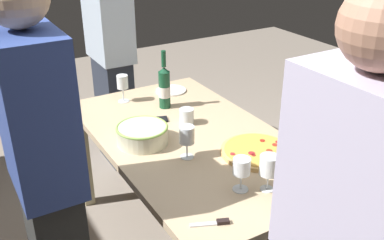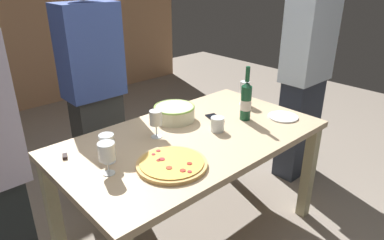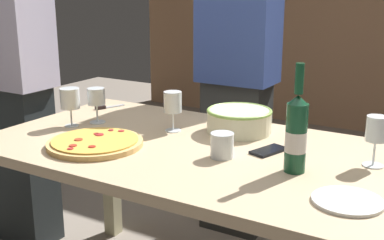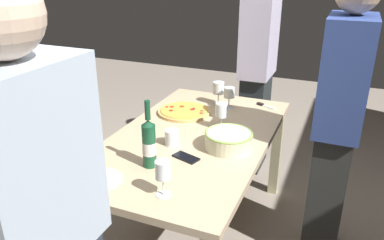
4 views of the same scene
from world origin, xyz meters
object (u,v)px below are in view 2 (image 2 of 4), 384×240
object	(u,v)px
person_host	(305,77)
person_guest_left	(94,91)
wine_glass_far_right	(107,142)
side_plate	(283,117)
wine_bottle	(246,101)
wine_glass_near_pizza	(156,119)
wine_glass_far_left	(107,153)
wine_glass_by_bottle	(245,89)
cell_phone	(215,118)
serving_bowl	(174,112)
pizza_knife	(65,154)
dining_table	(192,149)
pizza	(172,164)
cup_amber	(217,124)

from	to	relation	value
person_host	person_guest_left	xyz separation A→B (m)	(-1.41, 0.82, -0.00)
wine_glass_far_right	side_plate	size ratio (longest dim) A/B	0.77
wine_bottle	person_guest_left	size ratio (longest dim) A/B	0.21
wine_glass_near_pizza	wine_glass_far_left	distance (m)	0.45
wine_glass_by_bottle	cell_phone	size ratio (longest dim) A/B	1.20
wine_bottle	wine_glass_far_left	world-z (taller)	wine_bottle
wine_glass_by_bottle	person_host	size ratio (longest dim) A/B	0.10
serving_bowl	pizza_knife	size ratio (longest dim) A/B	1.80
wine_glass_far_left	pizza_knife	xyz separation A→B (m)	(-0.08, 0.32, -0.11)
pizza_knife	wine_glass_far_right	bearing A→B (deg)	-57.92
dining_table	wine_bottle	distance (m)	0.48
side_plate	wine_glass_near_pizza	bearing A→B (deg)	157.15
wine_glass_by_bottle	person_guest_left	bearing A→B (deg)	141.13
wine_glass_far_right	wine_bottle	bearing A→B (deg)	-7.31
dining_table	serving_bowl	xyz separation A→B (m)	(0.07, 0.25, 0.15)
wine_glass_near_pizza	person_host	xyz separation A→B (m)	(1.38, -0.14, 0.01)
wine_glass_near_pizza	wine_glass_far_right	size ratio (longest dim) A/B	1.08
wine_glass_far_left	cell_phone	xyz separation A→B (m)	(0.86, 0.12, -0.11)
serving_bowl	wine_bottle	bearing A→B (deg)	-41.62
pizza	cup_amber	world-z (taller)	cup_amber
wine_glass_by_bottle	wine_glass_far_right	distance (m)	1.16
wine_glass_far_right	side_plate	world-z (taller)	wine_glass_far_right
person_host	side_plate	bearing A→B (deg)	19.45
wine_bottle	pizza_knife	bearing A→B (deg)	162.51
pizza	person_host	xyz separation A→B (m)	(1.52, 0.17, 0.11)
person_guest_left	pizza_knife	bearing A→B (deg)	-56.05
pizza	cup_amber	distance (m)	0.49
side_plate	person_host	xyz separation A→B (m)	(0.58, 0.19, 0.12)
serving_bowl	wine_glass_near_pizza	world-z (taller)	wine_glass_near_pizza
pizza	side_plate	size ratio (longest dim) A/B	1.80
cell_phone	person_host	size ratio (longest dim) A/B	0.08
wine_glass_far_left	wine_glass_far_right	bearing A→B (deg)	60.09
wine_glass_far_right	cell_phone	xyz separation A→B (m)	(0.80, 0.02, -0.11)
wine_glass_far_right	side_plate	distance (m)	1.20
wine_glass_by_bottle	wine_glass_far_left	world-z (taller)	wine_glass_by_bottle
side_plate	pizza_knife	distance (m)	1.39
pizza	serving_bowl	size ratio (longest dim) A/B	1.34
pizza	wine_glass_near_pizza	distance (m)	0.37
pizza_knife	wine_glass_by_bottle	bearing A→B (deg)	-6.97
pizza	pizza_knife	size ratio (longest dim) A/B	2.41
wine_glass_far_right	cell_phone	distance (m)	0.81
wine_glass_far_left	side_plate	size ratio (longest dim) A/B	0.83
dining_table	wine_bottle	size ratio (longest dim) A/B	4.48
wine_glass_by_bottle	serving_bowl	bearing A→B (deg)	167.32
wine_glass_by_bottle	cup_amber	size ratio (longest dim) A/B	1.94
person_host	dining_table	bearing A→B (deg)	0.00
pizza	person_guest_left	size ratio (longest dim) A/B	0.21
wine_glass_far_left	wine_glass_near_pizza	bearing A→B (deg)	21.42
pizza	side_plate	xyz separation A→B (m)	(0.95, -0.02, -0.01)
dining_table	person_guest_left	distance (m)	0.85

